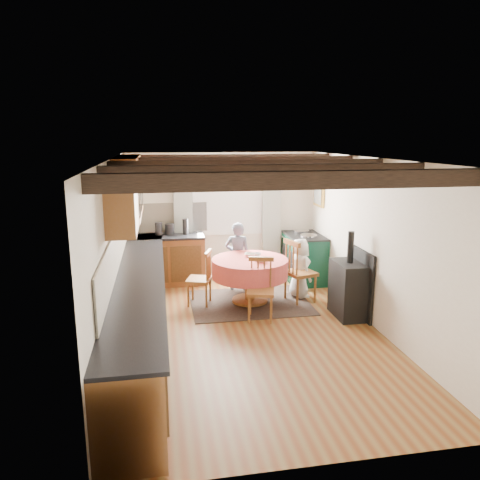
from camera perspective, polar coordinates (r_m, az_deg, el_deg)
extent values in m
cube|color=brown|center=(6.62, 1.24, -11.29)|extent=(3.60, 5.50, 0.00)
cube|color=white|center=(6.05, 1.35, 9.96)|extent=(3.60, 5.50, 0.00)
cube|color=silver|center=(8.88, -2.20, 3.03)|extent=(3.60, 0.00, 2.40)
cube|color=silver|center=(3.71, 9.84, -11.16)|extent=(3.60, 0.00, 2.40)
cube|color=silver|center=(6.14, -15.42, -1.80)|extent=(0.00, 5.50, 2.40)
cube|color=silver|center=(6.81, 16.32, -0.46)|extent=(0.00, 5.50, 2.40)
cube|color=#2E2017|center=(4.12, 6.88, 7.35)|extent=(3.60, 0.16, 0.16)
cube|color=#2E2017|center=(5.08, 3.59, 8.41)|extent=(3.60, 0.16, 0.16)
cube|color=#2E2017|center=(6.06, 1.34, 9.11)|extent=(3.60, 0.16, 0.16)
cube|color=#2E2017|center=(7.04, -0.29, 9.61)|extent=(3.60, 0.16, 0.16)
cube|color=#2E2017|center=(8.03, -1.52, 9.98)|extent=(3.60, 0.16, 0.16)
cube|color=beige|center=(6.43, -15.01, -1.14)|extent=(0.02, 4.50, 0.55)
cube|color=beige|center=(8.79, -8.67, 2.78)|extent=(1.40, 0.02, 0.55)
cube|color=brown|center=(6.35, -12.30, -8.36)|extent=(0.60, 5.30, 0.88)
cube|color=brown|center=(8.67, -8.78, -2.49)|extent=(1.30, 0.60, 0.88)
cube|color=black|center=(6.20, -12.31, -4.38)|extent=(0.64, 5.30, 0.04)
cube|color=black|center=(8.55, -8.88, 0.45)|extent=(1.30, 0.64, 0.04)
cube|color=brown|center=(7.18, -13.58, 6.43)|extent=(0.34, 1.80, 0.90)
cube|color=brown|center=(5.70, -14.39, 4.35)|extent=(0.34, 0.90, 0.70)
cube|color=white|center=(8.83, -1.57, 5.59)|extent=(1.34, 0.03, 1.54)
cube|color=white|center=(8.83, -1.57, 5.60)|extent=(1.20, 0.01, 1.40)
cube|color=#999C90|center=(8.73, -6.99, 2.11)|extent=(0.35, 0.10, 2.10)
cube|color=#999C90|center=(8.98, 3.91, 2.47)|extent=(0.35, 0.10, 2.10)
cylinder|color=black|center=(8.69, -1.51, 9.46)|extent=(2.00, 0.03, 0.03)
cube|color=gold|center=(8.80, 9.74, 6.05)|extent=(0.04, 0.50, 0.60)
cylinder|color=silver|center=(8.99, 4.48, 6.33)|extent=(0.30, 0.02, 0.30)
cube|color=#42342B|center=(7.70, 1.21, -7.71)|extent=(1.93, 1.50, 0.01)
imported|color=slate|center=(8.15, -0.31, -2.05)|extent=(0.50, 0.38, 1.23)
imported|color=silver|center=(7.88, 7.42, -3.47)|extent=(0.45, 0.57, 1.02)
imported|color=silver|center=(7.64, 1.29, -1.84)|extent=(0.25, 0.25, 0.05)
imported|color=silver|center=(7.32, 2.56, -2.46)|extent=(0.26, 0.26, 0.06)
imported|color=silver|center=(7.46, 2.21, -1.99)|extent=(0.16, 0.16, 0.10)
cylinder|color=#262628|center=(8.60, -10.02, 1.41)|extent=(0.14, 0.14, 0.23)
cylinder|color=#262628|center=(8.62, -8.70, 1.36)|extent=(0.18, 0.18, 0.19)
cylinder|color=#262628|center=(8.55, -6.76, 1.66)|extent=(0.10, 0.10, 0.29)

